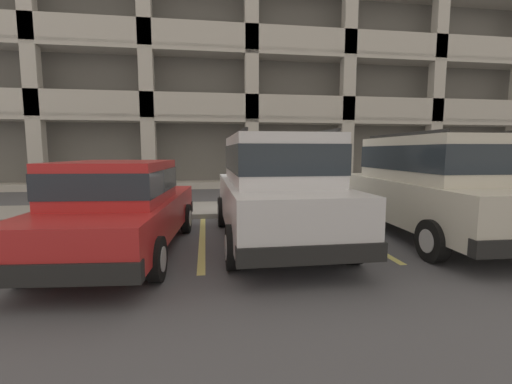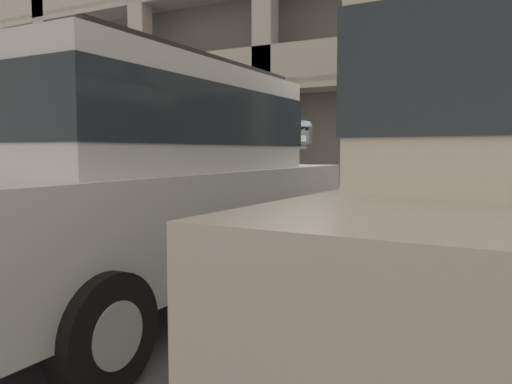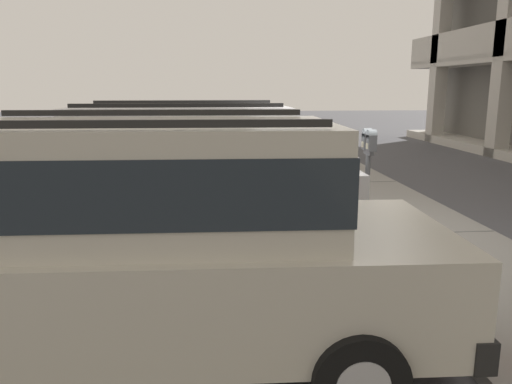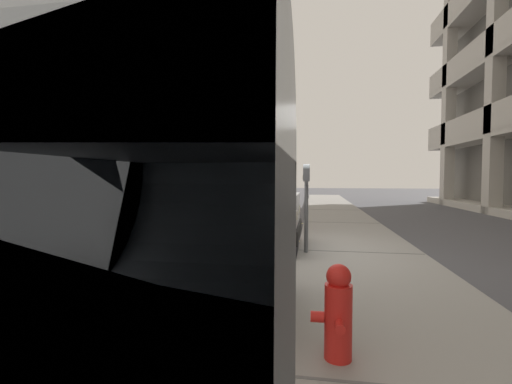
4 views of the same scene
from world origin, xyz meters
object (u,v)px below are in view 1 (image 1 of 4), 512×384
(red_sedan, at_px, (121,205))
(parking_garage, at_px, (240,78))
(fire_hydrant, at_px, (388,195))
(silver_suv, at_px, (275,184))
(parking_meter_near, at_px, (267,168))
(dark_hatchback, at_px, (432,183))
(parking_meter_far, at_px, (473,170))

(red_sedan, distance_m, parking_garage, 16.43)
(red_sedan, bearing_deg, fire_hydrant, 31.41)
(silver_suv, xyz_separation_m, fire_hydrant, (3.87, 2.83, -0.62))
(parking_meter_near, bearing_deg, red_sedan, -134.94)
(red_sedan, relative_size, dark_hatchback, 0.95)
(parking_garage, relative_size, fire_hydrant, 45.71)
(parking_meter_near, distance_m, parking_meter_far, 6.01)
(red_sedan, bearing_deg, parking_garage, 81.87)
(silver_suv, xyz_separation_m, red_sedan, (-2.64, -0.43, -0.27))
(dark_hatchback, bearing_deg, red_sedan, -175.26)
(silver_suv, bearing_deg, fire_hydrant, 36.04)
(parking_meter_near, relative_size, fire_hydrant, 2.22)
(parking_garage, distance_m, fire_hydrant, 13.51)
(dark_hatchback, relative_size, parking_meter_near, 3.11)
(silver_suv, height_order, dark_hatchback, same)
(silver_suv, bearing_deg, parking_meter_far, 22.01)
(dark_hatchback, distance_m, parking_meter_far, 4.20)
(red_sedan, height_order, dark_hatchback, dark_hatchback)
(silver_suv, height_order, fire_hydrant, silver_suv)
(silver_suv, height_order, parking_meter_near, silver_suv)
(dark_hatchback, height_order, parking_garage, parking_garage)
(parking_meter_near, bearing_deg, parking_meter_far, 0.42)
(dark_hatchback, height_order, parking_meter_far, dark_hatchback)
(red_sedan, height_order, fire_hydrant, red_sedan)
(parking_meter_near, xyz_separation_m, parking_meter_far, (6.01, 0.04, -0.10))
(red_sedan, bearing_deg, silver_suv, 14.02)
(dark_hatchback, distance_m, parking_meter_near, 3.85)
(silver_suv, bearing_deg, dark_hatchback, -2.42)
(dark_hatchback, distance_m, parking_garage, 15.84)
(dark_hatchback, xyz_separation_m, fire_hydrant, (0.76, 2.95, -0.62))
(silver_suv, bearing_deg, parking_garage, 86.55)
(dark_hatchback, bearing_deg, parking_meter_far, 41.66)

